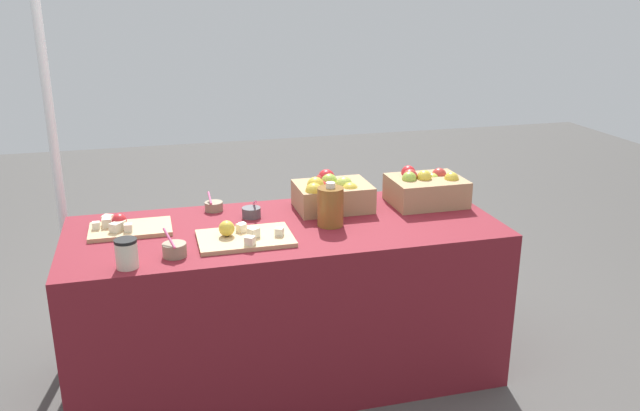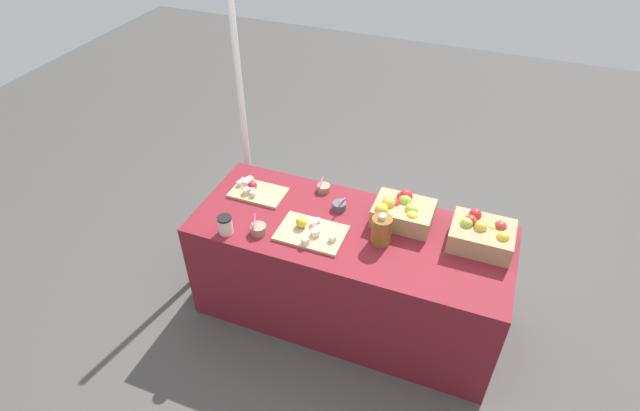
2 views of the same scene
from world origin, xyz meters
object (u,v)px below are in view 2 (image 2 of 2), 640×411
apple_crate_left (482,234)px  sample_bowl_mid (324,188)px  tent_pole (243,119)px  sample_bowl_near (339,206)px  sample_bowl_far (258,229)px  cider_jug (381,230)px  cutting_board_back (256,191)px  cutting_board_front (311,232)px  coffee_cup (225,225)px  apple_crate_middle (402,211)px

apple_crate_left → sample_bowl_mid: (-1.01, 0.15, -0.05)m
tent_pole → sample_bowl_near: bearing=-25.3°
sample_bowl_mid → sample_bowl_near: bearing=-41.7°
sample_bowl_far → tent_pole: tent_pole is taller
sample_bowl_near → sample_bowl_far: bearing=-134.0°
cider_jug → sample_bowl_near: bearing=148.4°
apple_crate_left → tent_pole: tent_pole is taller
sample_bowl_near → tent_pole: 0.98m
sample_bowl_near → cider_jug: size_ratio=0.49×
sample_bowl_near → cider_jug: cider_jug is taller
sample_bowl_near → sample_bowl_far: size_ratio=0.88×
sample_bowl_mid → cutting_board_back: bearing=-155.3°
cutting_board_back → sample_bowl_far: size_ratio=3.14×
apple_crate_left → sample_bowl_far: bearing=-163.3°
cutting_board_front → coffee_cup: 0.50m
cutting_board_back → sample_bowl_near: bearing=4.4°
cutting_board_front → cider_jug: size_ratio=1.98×
cutting_board_back → sample_bowl_near: 0.55m
cutting_board_back → cider_jug: bearing=-10.0°
sample_bowl_near → sample_bowl_far: (-0.37, -0.38, 0.00)m
sample_bowl_far → cider_jug: 0.71m
cutting_board_back → sample_bowl_mid: size_ratio=4.05×
apple_crate_left → coffee_cup: size_ratio=3.05×
tent_pole → coffee_cup: bearing=-69.7°
apple_crate_left → sample_bowl_far: size_ratio=3.14×
apple_crate_left → sample_bowl_far: 1.27m
sample_bowl_near → cutting_board_front: bearing=-105.7°
sample_bowl_far → coffee_cup: size_ratio=0.97×
cutting_board_front → sample_bowl_near: bearing=74.3°
cutting_board_front → tent_pole: size_ratio=0.20×
tent_pole → cider_jug: bearing=-27.1°
coffee_cup → cutting_board_front: bearing=19.7°
cutting_board_back → sample_bowl_mid: sample_bowl_mid is taller
apple_crate_left → sample_bowl_mid: 1.02m
cutting_board_front → tent_pole: tent_pole is taller
sample_bowl_far → coffee_cup: 0.19m
sample_bowl_far → cider_jug: (0.69, 0.18, 0.06)m
apple_crate_middle → cutting_board_front: apple_crate_middle is taller
apple_crate_left → sample_bowl_near: apple_crate_left is taller
sample_bowl_mid → sample_bowl_far: sample_bowl_far is taller
cider_jug → tent_pole: 1.33m
apple_crate_left → apple_crate_middle: bearing=175.3°
coffee_cup → tent_pole: size_ratio=0.06×
sample_bowl_mid → cider_jug: cider_jug is taller
sample_bowl_mid → coffee_cup: bearing=-123.5°
cutting_board_front → tent_pole: 1.06m
apple_crate_middle → cutting_board_front: bearing=-146.9°
sample_bowl_near → coffee_cup: (-0.54, -0.45, 0.03)m
apple_crate_middle → sample_bowl_near: (-0.39, -0.02, -0.05)m
coffee_cup → sample_bowl_near: bearing=39.4°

